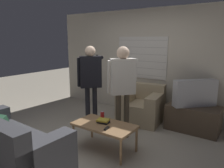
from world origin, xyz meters
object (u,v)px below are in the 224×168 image
at_px(person_left_standing, 91,76).
at_px(soda_can, 102,115).
at_px(couch_blue, 6,148).
at_px(book_stack, 103,121).
at_px(coffee_table, 104,127).
at_px(spare_remote, 107,128).
at_px(person_right_standing, 123,81).
at_px(armchair_beige, 142,106).
at_px(tv, 195,93).

xyz_separation_m(person_left_standing, soda_can, (0.66, -0.47, -0.57)).
bearing_deg(couch_blue, book_stack, 63.62).
xyz_separation_m(book_stack, soda_can, (-0.15, 0.17, 0.03)).
bearing_deg(coffee_table, spare_remote, -43.43).
bearing_deg(person_right_standing, soda_can, -165.50).
distance_m(coffee_table, person_right_standing, 0.90).
bearing_deg(spare_remote, book_stack, 128.55).
height_order(armchair_beige, person_right_standing, person_right_standing).
height_order(couch_blue, coffee_table, couch_blue).
relative_size(book_stack, spare_remote, 1.69).
distance_m(couch_blue, tv, 3.47).
distance_m(coffee_table, soda_can, 0.30).
bearing_deg(person_right_standing, coffee_table, -137.34).
bearing_deg(person_right_standing, armchair_beige, 47.42).
xyz_separation_m(coffee_table, book_stack, (-0.05, 0.04, 0.08)).
bearing_deg(book_stack, couch_blue, -118.36).
height_order(book_stack, spare_remote, book_stack).
distance_m(armchair_beige, tv, 1.20).
distance_m(couch_blue, coffee_table, 1.49).
relative_size(couch_blue, book_stack, 8.35).
bearing_deg(spare_remote, soda_can, 125.37).
relative_size(person_left_standing, soda_can, 13.55).
relative_size(tv, spare_remote, 5.61).
height_order(coffee_table, person_left_standing, person_left_standing).
distance_m(tv, soda_can, 1.92).
distance_m(coffee_table, tv, 1.99).
bearing_deg(couch_blue, person_right_standing, 69.76).
bearing_deg(tv, armchair_beige, -38.34).
height_order(tv, person_left_standing, person_left_standing).
distance_m(tv, person_right_standing, 1.53).
bearing_deg(armchair_beige, person_right_standing, 88.39).
bearing_deg(tv, couch_blue, 14.00).
height_order(tv, person_right_standing, person_right_standing).
xyz_separation_m(book_stack, spare_remote, (0.20, -0.18, -0.02)).
bearing_deg(book_stack, tv, 57.13).
bearing_deg(armchair_beige, person_left_standing, 41.94).
xyz_separation_m(couch_blue, soda_can, (0.57, 1.48, 0.17)).
relative_size(person_left_standing, spare_remote, 12.65).
bearing_deg(couch_blue, spare_remote, 53.33).
bearing_deg(spare_remote, tv, 54.99).
bearing_deg(book_stack, person_right_standing, 85.22).
xyz_separation_m(coffee_table, spare_remote, (0.15, -0.14, 0.06)).
distance_m(armchair_beige, book_stack, 1.52).
relative_size(armchair_beige, coffee_table, 0.96).
relative_size(coffee_table, person_right_standing, 0.61).
height_order(coffee_table, book_stack, book_stack).
bearing_deg(spare_remote, couch_blue, -138.36).
bearing_deg(coffee_table, soda_can, 134.00).
xyz_separation_m(tv, soda_can, (-1.21, -1.47, -0.27)).
bearing_deg(couch_blue, armchair_beige, 78.77).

